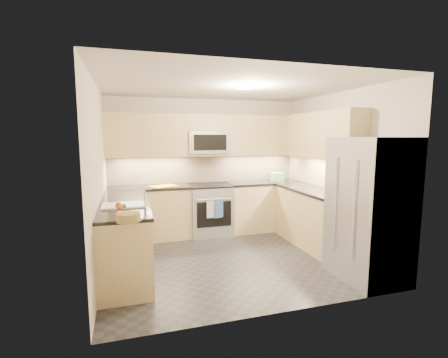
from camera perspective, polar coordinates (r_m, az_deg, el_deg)
The scene contains 37 objects.
floor at distance 5.00m, azimuth 1.19°, elevation -13.69°, with size 3.60×3.20×0.00m, color #26262B.
ceiling at distance 4.72m, azimuth 1.27°, elevation 15.94°, with size 3.60×3.20×0.02m, color beige.
wall_back at distance 6.23m, azimuth -3.31°, elevation 2.35°, with size 3.60×0.02×2.50m, color beige.
wall_front at distance 3.23m, azimuth 10.02°, elevation -2.57°, with size 3.60×0.02×2.50m, color beige.
wall_left at distance 4.49m, azimuth -21.21°, elevation -0.16°, with size 0.02×3.20×2.50m, color beige.
wall_right at distance 5.52m, azimuth 19.30°, elevation 1.28°, with size 0.02×3.20×2.50m, color beige.
base_cab_back_left at distance 5.91m, azimuth -12.96°, elevation -5.99°, with size 1.42×0.60×0.90m, color tan.
base_cab_back_right at distance 6.42m, azimuth 6.92°, elevation -4.78°, with size 1.42×0.60×0.90m, color tan.
base_cab_right at distance 5.61m, azimuth 15.54°, elevation -6.78°, with size 0.60×1.70×0.90m, color tan.
base_cab_peninsula at distance 4.64m, azimuth -16.99°, elevation -9.85°, with size 0.60×2.00×0.90m, color tan.
countertop_back_left at distance 5.82m, azimuth -13.10°, elevation -1.48°, with size 1.42×0.63×0.04m, color black.
countertop_back_right at distance 6.33m, azimuth 6.99°, elevation -0.62°, with size 1.42×0.63×0.04m, color black.
countertop_right at distance 5.52m, azimuth 15.71°, elevation -2.04°, with size 0.63×1.70×0.04m, color black.
countertop_peninsula at distance 4.53m, azimuth -17.21°, elevation -4.16°, with size 0.63×2.00×0.04m, color black.
upper_cab_back at distance 6.04m, azimuth -2.97°, elevation 7.65°, with size 3.60×0.35×0.75m, color tan.
upper_cab_right at distance 5.62m, azimuth 16.44°, elevation 7.37°, with size 0.35×1.95×0.75m, color tan.
backsplash_back at distance 6.23m, azimuth -3.30°, elevation 1.84°, with size 3.60×0.01×0.51m, color tan.
backsplash_right at distance 5.89m, azimuth 16.67°, elevation 1.21°, with size 0.01×2.30×0.51m, color tan.
gas_range at distance 6.04m, azimuth -2.54°, elevation -5.44°, with size 0.76×0.65×0.91m, color #A2A5A9.
range_cooktop at distance 5.96m, azimuth -2.56°, elevation -1.13°, with size 0.76×0.65×0.03m, color black.
oven_door_glass at distance 5.73m, azimuth -1.72°, elevation -6.20°, with size 0.62×0.02×0.45m, color black.
oven_handle at distance 5.66m, azimuth -1.68°, elevation -3.59°, with size 0.02×0.02×0.60m, color #B2B5BA.
microwave at distance 6.01m, azimuth -2.90°, elevation 6.46°, with size 0.76×0.40×0.40m, color #9D9FA5.
microwave_door at distance 5.81m, azimuth -2.41°, elevation 6.43°, with size 0.60×0.01×0.28m, color black.
refrigerator at distance 4.47m, azimuth 24.13°, elevation -4.89°, with size 0.70×0.90×1.80m, color #9C9EA4.
fridge_handle_left at distance 4.09m, azimuth 21.87°, elevation -5.16°, with size 0.02×0.02×1.20m, color #B2B5BA.
fridge_handle_right at distance 4.37m, azimuth 18.93°, elevation -4.24°, with size 0.02×0.02×1.20m, color #B2B5BA.
sink_basin at distance 4.29m, azimuth -17.21°, elevation -5.34°, with size 0.52×0.38×0.16m, color white.
faucet at distance 4.25m, azimuth -13.81°, elevation -2.58°, with size 0.03×0.03×0.28m, color silver.
utensil_bowl at distance 6.49m, azimuth 9.40°, elevation 0.42°, with size 0.28×0.28×0.16m, color #5FA747.
cutting_board at distance 5.75m, azimuth -10.55°, elevation -1.25°, with size 0.43×0.30×0.01m, color orange.
fruit_basket at distance 3.49m, azimuth -16.50°, elevation -6.47°, with size 0.24×0.24×0.09m, color olive.
fruit_apple at distance 3.75m, azimuth -18.03°, elevation -4.47°, with size 0.07×0.07×0.07m, color #AB1713.
fruit_pear at distance 3.71m, azimuth -17.22°, elevation -4.55°, with size 0.06×0.06×0.06m, color #51A145.
dish_towel_check at distance 5.66m, azimuth -2.25°, elevation -5.35°, with size 0.16×0.01×0.30m, color silver.
dish_towel_blue at distance 5.69m, azimuth -0.90°, elevation -5.27°, with size 0.17×0.01×0.32m, color #2E4C7F.
fruit_orange at distance 3.66m, azimuth -17.89°, elevation -4.77°, with size 0.07×0.07×0.07m, color #CF4F17.
Camera 1 is at (-1.44, -4.44, 1.81)m, focal length 26.00 mm.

